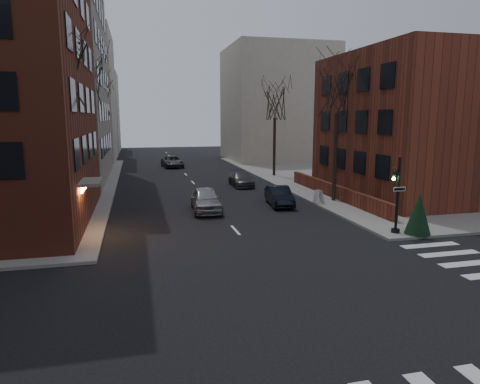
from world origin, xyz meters
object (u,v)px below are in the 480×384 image
at_px(streetlamp_far, 109,134).
at_px(car_lane_far, 173,162).
at_px(parked_sedan, 279,196).
at_px(car_lane_silver, 206,200).
at_px(tree_right_a, 338,90).
at_px(car_lane_gray, 241,179).
at_px(tree_left_b, 86,82).
at_px(tree_left_a, 61,72).
at_px(tree_right_b, 275,103).
at_px(traffic_signal, 396,200).
at_px(streetlamp_near, 92,145).
at_px(tree_left_c, 100,100).
at_px(sandwich_board, 319,196).
at_px(evergreen_shrub, 419,213).

bearing_deg(streetlamp_far, car_lane_far, 9.90).
height_order(streetlamp_far, parked_sedan, streetlamp_far).
bearing_deg(car_lane_silver, tree_right_a, 8.19).
xyz_separation_m(car_lane_gray, car_lane_far, (-4.79, 16.42, 0.07)).
relative_size(tree_left_b, car_lane_silver, 2.34).
bearing_deg(tree_left_a, tree_right_b, 45.64).
height_order(traffic_signal, streetlamp_near, streetlamp_near).
height_order(tree_left_b, tree_left_c, tree_left_b).
xyz_separation_m(car_lane_silver, sandwich_board, (8.10, 0.09, -0.16)).
relative_size(streetlamp_near, car_lane_gray, 1.44).
distance_m(tree_right_a, streetlamp_near, 17.87).
bearing_deg(traffic_signal, evergreen_shrub, -25.75).
relative_size(car_lane_gray, sandwich_board, 4.62).
xyz_separation_m(streetlamp_near, car_lane_far, (7.40, 21.29, -3.54)).
height_order(tree_left_c, tree_right_b, tree_left_c).
distance_m(tree_right_a, tree_right_b, 14.01).
bearing_deg(tree_left_b, streetlamp_near, -81.47).
bearing_deg(tree_left_c, evergreen_shrub, -60.58).
xyz_separation_m(car_lane_far, evergreen_shrub, (9.76, -34.79, 0.55)).
distance_m(tree_left_b, sandwich_board, 20.10).
distance_m(tree_right_a, streetlamp_far, 29.65).
bearing_deg(tree_right_b, tree_left_c, 155.56).
relative_size(tree_left_c, parked_sedan, 2.37).
relative_size(sandwich_board, evergreen_shrub, 0.43).
bearing_deg(tree_left_b, evergreen_shrub, -44.57).
bearing_deg(streetlamp_far, tree_right_a, -54.69).
bearing_deg(sandwich_board, tree_right_a, 17.44).
relative_size(streetlamp_far, car_lane_silver, 1.36).
bearing_deg(streetlamp_near, traffic_signal, -38.87).
bearing_deg(tree_left_c, car_lane_silver, -70.67).
bearing_deg(streetlamp_near, sandwich_board, -16.91).
height_order(traffic_signal, parked_sedan, traffic_signal).
height_order(tree_right_a, car_lane_silver, tree_right_a).
distance_m(streetlamp_near, car_lane_far, 22.82).
xyz_separation_m(traffic_signal, car_lane_silver, (-8.74, 8.20, -1.12)).
xyz_separation_m(streetlamp_far, parked_sedan, (12.73, -24.18, -3.56)).
bearing_deg(tree_right_b, tree_right_a, -90.00).
distance_m(traffic_signal, car_lane_far, 35.41).
height_order(tree_right_b, evergreen_shrub, tree_right_b).
xyz_separation_m(streetlamp_far, car_lane_silver, (7.40, -24.80, -3.45)).
relative_size(car_lane_gray, car_lane_far, 0.87).
distance_m(tree_right_b, evergreen_shrub, 24.34).
bearing_deg(sandwich_board, evergreen_shrub, -87.26).
xyz_separation_m(tree_left_a, tree_left_c, (0.00, 26.00, -0.44)).
bearing_deg(traffic_signal, tree_right_a, 84.53).
bearing_deg(evergreen_shrub, tree_left_b, 135.43).
relative_size(tree_left_b, car_lane_gray, 2.47).
xyz_separation_m(tree_right_a, parked_sedan, (-4.27, -0.18, -7.35)).
distance_m(car_lane_silver, car_lane_gray, 10.79).
relative_size(tree_left_a, tree_right_b, 1.12).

